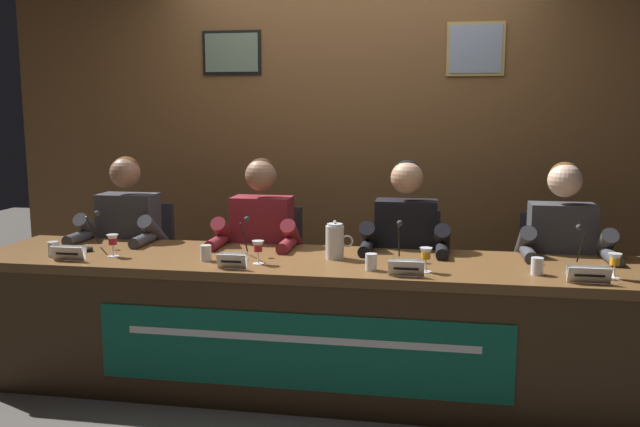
% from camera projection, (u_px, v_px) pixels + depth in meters
% --- Properties ---
extents(ground_plane, '(12.00, 12.00, 0.00)m').
position_uv_depth(ground_plane, '(320.00, 386.00, 3.70)').
color(ground_plane, '#4C4742').
extents(wall_back_panelled, '(5.02, 0.14, 2.60)m').
position_uv_depth(wall_back_panelled, '(350.00, 142.00, 4.72)').
color(wall_back_panelled, brown).
rests_on(wall_back_panelled, ground_plane).
extents(conference_table, '(3.82, 0.77, 0.73)m').
position_uv_depth(conference_table, '(316.00, 305.00, 3.51)').
color(conference_table, brown).
rests_on(conference_table, ground_plane).
extents(chair_far_left, '(0.44, 0.44, 0.91)m').
position_uv_depth(chair_far_left, '(139.00, 275.00, 4.41)').
color(chair_far_left, black).
rests_on(chair_far_left, ground_plane).
extents(panelist_far_left, '(0.51, 0.48, 1.24)m').
position_uv_depth(panelist_far_left, '(123.00, 239.00, 4.17)').
color(panelist_far_left, black).
rests_on(panelist_far_left, ground_plane).
extents(nameplate_far_left, '(0.18, 0.06, 0.08)m').
position_uv_depth(nameplate_far_left, '(69.00, 253.00, 3.55)').
color(nameplate_far_left, white).
rests_on(nameplate_far_left, conference_table).
extents(juice_glass_far_left, '(0.06, 0.06, 0.12)m').
position_uv_depth(juice_glass_far_left, '(113.00, 241.00, 3.64)').
color(juice_glass_far_left, white).
rests_on(juice_glass_far_left, conference_table).
extents(water_cup_far_left, '(0.06, 0.06, 0.08)m').
position_uv_depth(water_cup_far_left, '(53.00, 250.00, 3.64)').
color(water_cup_far_left, silver).
rests_on(water_cup_far_left, conference_table).
extents(microphone_far_left, '(0.06, 0.17, 0.22)m').
position_uv_depth(microphone_far_left, '(91.00, 237.00, 3.82)').
color(microphone_far_left, black).
rests_on(microphone_far_left, conference_table).
extents(chair_center_left, '(0.44, 0.44, 0.91)m').
position_uv_depth(chair_center_left, '(268.00, 280.00, 4.26)').
color(chair_center_left, black).
rests_on(chair_center_left, ground_plane).
extents(panelist_center_left, '(0.51, 0.48, 1.24)m').
position_uv_depth(panelist_center_left, '(259.00, 244.00, 4.02)').
color(panelist_center_left, black).
rests_on(panelist_center_left, ground_plane).
extents(nameplate_center_left, '(0.15, 0.06, 0.08)m').
position_uv_depth(nameplate_center_left, '(232.00, 261.00, 3.37)').
color(nameplate_center_left, white).
rests_on(nameplate_center_left, conference_table).
extents(juice_glass_center_left, '(0.06, 0.06, 0.12)m').
position_uv_depth(juice_glass_center_left, '(258.00, 248.00, 3.46)').
color(juice_glass_center_left, white).
rests_on(juice_glass_center_left, conference_table).
extents(water_cup_center_left, '(0.06, 0.06, 0.08)m').
position_uv_depth(water_cup_center_left, '(206.00, 254.00, 3.55)').
color(water_cup_center_left, silver).
rests_on(water_cup_center_left, conference_table).
extents(microphone_center_left, '(0.06, 0.17, 0.22)m').
position_uv_depth(microphone_center_left, '(243.00, 245.00, 3.61)').
color(microphone_center_left, black).
rests_on(microphone_center_left, conference_table).
extents(chair_center_right, '(0.44, 0.44, 0.91)m').
position_uv_depth(chair_center_right, '(406.00, 287.00, 4.11)').
color(chair_center_right, black).
rests_on(chair_center_right, ground_plane).
extents(panelist_center_right, '(0.51, 0.48, 1.24)m').
position_uv_depth(panelist_center_right, '(405.00, 249.00, 3.87)').
color(panelist_center_right, black).
rests_on(panelist_center_right, ground_plane).
extents(nameplate_center_right, '(0.17, 0.06, 0.08)m').
position_uv_depth(nameplate_center_right, '(406.00, 268.00, 3.22)').
color(nameplate_center_right, white).
rests_on(nameplate_center_right, conference_table).
extents(juice_glass_center_right, '(0.06, 0.06, 0.12)m').
position_uv_depth(juice_glass_center_right, '(426.00, 255.00, 3.29)').
color(juice_glass_center_right, white).
rests_on(juice_glass_center_right, conference_table).
extents(water_cup_center_right, '(0.06, 0.06, 0.08)m').
position_uv_depth(water_cup_center_right, '(371.00, 263.00, 3.33)').
color(water_cup_center_right, silver).
rests_on(water_cup_center_right, conference_table).
extents(microphone_center_right, '(0.06, 0.17, 0.22)m').
position_uv_depth(microphone_center_right, '(398.00, 249.00, 3.48)').
color(microphone_center_right, black).
rests_on(microphone_center_right, conference_table).
extents(chair_far_right, '(0.44, 0.44, 0.91)m').
position_uv_depth(chair_far_right, '(554.00, 293.00, 3.96)').
color(chair_far_right, black).
rests_on(chair_far_right, ground_plane).
extents(panelist_far_right, '(0.51, 0.48, 1.24)m').
position_uv_depth(panelist_far_right, '(563.00, 255.00, 3.72)').
color(panelist_far_right, black).
rests_on(panelist_far_right, ground_plane).
extents(nameplate_far_right, '(0.19, 0.06, 0.08)m').
position_uv_depth(nameplate_far_right, '(589.00, 275.00, 3.08)').
color(nameplate_far_right, white).
rests_on(nameplate_far_right, conference_table).
extents(juice_glass_far_right, '(0.06, 0.06, 0.12)m').
position_uv_depth(juice_glass_far_right, '(615.00, 261.00, 3.16)').
color(juice_glass_far_right, white).
rests_on(juice_glass_far_right, conference_table).
extents(water_cup_far_right, '(0.06, 0.06, 0.08)m').
position_uv_depth(water_cup_far_right, '(537.00, 267.00, 3.24)').
color(water_cup_far_right, silver).
rests_on(water_cup_far_right, conference_table).
extents(microphone_far_right, '(0.06, 0.17, 0.22)m').
position_uv_depth(microphone_far_right, '(581.00, 255.00, 3.35)').
color(microphone_far_right, black).
rests_on(microphone_far_right, conference_table).
extents(water_pitcher_central, '(0.15, 0.10, 0.21)m').
position_uv_depth(water_pitcher_central, '(335.00, 241.00, 3.59)').
color(water_pitcher_central, silver).
rests_on(water_pitcher_central, conference_table).
extents(document_stack_far_right, '(0.23, 0.18, 0.01)m').
position_uv_depth(document_stack_far_right, '(590.00, 274.00, 3.23)').
color(document_stack_far_right, white).
rests_on(document_stack_far_right, conference_table).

